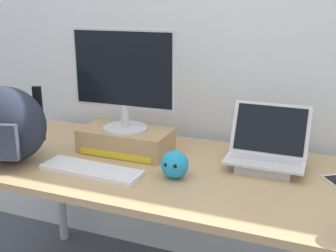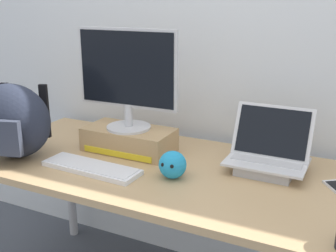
{
  "view_description": "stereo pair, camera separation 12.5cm",
  "coord_description": "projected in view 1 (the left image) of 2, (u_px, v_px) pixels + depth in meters",
  "views": [
    {
      "loc": [
        0.61,
        -1.52,
        1.43
      ],
      "look_at": [
        0.0,
        0.0,
        0.91
      ],
      "focal_mm": 44.58,
      "sensor_mm": 36.0,
      "label": 1
    },
    {
      "loc": [
        0.72,
        -1.47,
        1.43
      ],
      "look_at": [
        0.0,
        0.0,
        0.91
      ],
      "focal_mm": 44.58,
      "sensor_mm": 36.0,
      "label": 2
    }
  ],
  "objects": [
    {
      "name": "back_wall",
      "position": [
        205.0,
        23.0,
        2.03
      ],
      "size": [
        7.0,
        0.1,
        2.6
      ],
      "primitive_type": "cube",
      "color": "silver",
      "rests_on": "ground"
    },
    {
      "name": "desk",
      "position": [
        168.0,
        181.0,
        1.79
      ],
      "size": [
        1.76,
        0.78,
        0.73
      ],
      "color": "tan",
      "rests_on": "ground"
    },
    {
      "name": "toner_box_yellow",
      "position": [
        126.0,
        140.0,
        1.92
      ],
      "size": [
        0.41,
        0.21,
        0.11
      ],
      "color": "tan",
      "rests_on": "desk"
    },
    {
      "name": "desktop_monitor",
      "position": [
        124.0,
        78.0,
        1.83
      ],
      "size": [
        0.48,
        0.2,
        0.45
      ],
      "rotation": [
        0.0,
        0.0,
        0.03
      ],
      "color": "silver",
      "rests_on": "toner_box_yellow"
    },
    {
      "name": "open_laptop",
      "position": [
        266.0,
        156.0,
        1.74
      ],
      "size": [
        0.32,
        0.23,
        0.26
      ],
      "rotation": [
        0.0,
        0.0,
        -0.0
      ],
      "color": "#ADADB2",
      "rests_on": "desk"
    },
    {
      "name": "external_keyboard",
      "position": [
        91.0,
        170.0,
        1.71
      ],
      "size": [
        0.44,
        0.15,
        0.02
      ],
      "rotation": [
        0.0,
        0.0,
        -0.04
      ],
      "color": "white",
      "rests_on": "desk"
    },
    {
      "name": "messenger_backpack",
      "position": [
        6.0,
        125.0,
        1.77
      ],
      "size": [
        0.39,
        0.32,
        0.33
      ],
      "rotation": [
        0.0,
        0.0,
        0.28
      ],
      "color": "#232838",
      "rests_on": "desk"
    },
    {
      "name": "plush_toy",
      "position": [
        175.0,
        164.0,
        1.64
      ],
      "size": [
        0.11,
        0.11,
        0.11
      ],
      "color": "#2393CC",
      "rests_on": "desk"
    }
  ]
}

